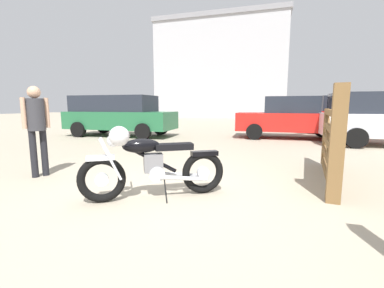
{
  "coord_description": "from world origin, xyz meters",
  "views": [
    {
      "loc": [
        1.41,
        -3.67,
        1.31
      ],
      "look_at": [
        0.22,
        0.57,
        0.66
      ],
      "focal_mm": 24.39,
      "sensor_mm": 36.0,
      "label": 1
    }
  ],
  "objects_px": {
    "vintage_motorcycle": "(151,165)",
    "pale_sedan_back": "(118,114)",
    "dark_sedan_left": "(340,114)",
    "timber_gate": "(331,143)",
    "bystander": "(36,122)",
    "silver_sedan_mid": "(290,118)"
  },
  "relations": [
    {
      "from": "bystander",
      "to": "pale_sedan_back",
      "type": "height_order",
      "value": "pale_sedan_back"
    },
    {
      "from": "vintage_motorcycle",
      "to": "dark_sedan_left",
      "type": "xyz_separation_m",
      "value": [
        5.0,
        10.85,
        0.43
      ]
    },
    {
      "from": "dark_sedan_left",
      "to": "silver_sedan_mid",
      "type": "xyz_separation_m",
      "value": [
        -2.52,
        -2.91,
        -0.08
      ]
    },
    {
      "from": "dark_sedan_left",
      "to": "pale_sedan_back",
      "type": "height_order",
      "value": "dark_sedan_left"
    },
    {
      "from": "bystander",
      "to": "vintage_motorcycle",
      "type": "bearing_deg",
      "value": 14.7
    },
    {
      "from": "bystander",
      "to": "timber_gate",
      "type": "bearing_deg",
      "value": 36.86
    },
    {
      "from": "vintage_motorcycle",
      "to": "dark_sedan_left",
      "type": "height_order",
      "value": "dark_sedan_left"
    },
    {
      "from": "timber_gate",
      "to": "silver_sedan_mid",
      "type": "xyz_separation_m",
      "value": [
        -0.1,
        6.5,
        0.13
      ]
    },
    {
      "from": "vintage_motorcycle",
      "to": "timber_gate",
      "type": "xyz_separation_m",
      "value": [
        2.57,
        1.45,
        0.21
      ]
    },
    {
      "from": "vintage_motorcycle",
      "to": "silver_sedan_mid",
      "type": "bearing_deg",
      "value": -138.44
    },
    {
      "from": "timber_gate",
      "to": "bystander",
      "type": "height_order",
      "value": "bystander"
    },
    {
      "from": "dark_sedan_left",
      "to": "bystander",
      "type": "bearing_deg",
      "value": 47.86
    },
    {
      "from": "vintage_motorcycle",
      "to": "pale_sedan_back",
      "type": "relative_size",
      "value": 0.39
    },
    {
      "from": "timber_gate",
      "to": "silver_sedan_mid",
      "type": "height_order",
      "value": "silver_sedan_mid"
    },
    {
      "from": "dark_sedan_left",
      "to": "vintage_motorcycle",
      "type": "bearing_deg",
      "value": 59.09
    },
    {
      "from": "vintage_motorcycle",
      "to": "bystander",
      "type": "xyz_separation_m",
      "value": [
        -2.5,
        0.52,
        0.53
      ]
    },
    {
      "from": "vintage_motorcycle",
      "to": "pale_sedan_back",
      "type": "height_order",
      "value": "pale_sedan_back"
    },
    {
      "from": "vintage_motorcycle",
      "to": "timber_gate",
      "type": "distance_m",
      "value": 2.96
    },
    {
      "from": "bystander",
      "to": "dark_sedan_left",
      "type": "relative_size",
      "value": 0.41
    },
    {
      "from": "pale_sedan_back",
      "to": "timber_gate",
      "type": "bearing_deg",
      "value": -36.06
    },
    {
      "from": "vintage_motorcycle",
      "to": "timber_gate",
      "type": "height_order",
      "value": "timber_gate"
    },
    {
      "from": "dark_sedan_left",
      "to": "pale_sedan_back",
      "type": "xyz_separation_m",
      "value": [
        -9.65,
        -4.04,
        0.02
      ]
    }
  ]
}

